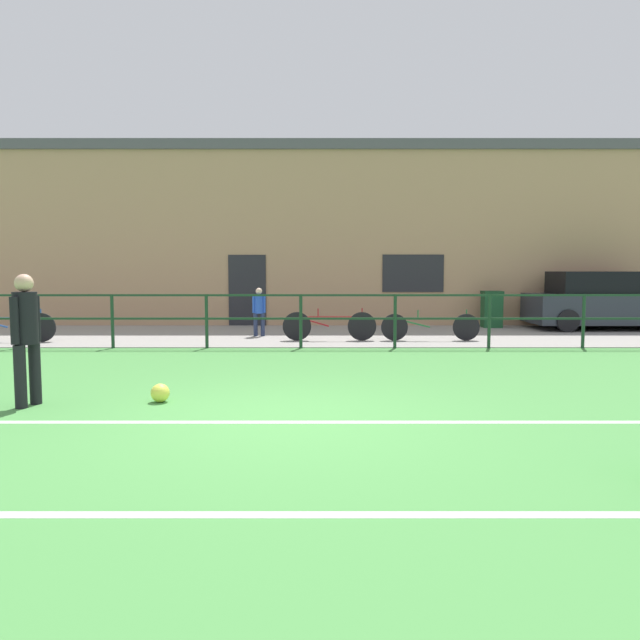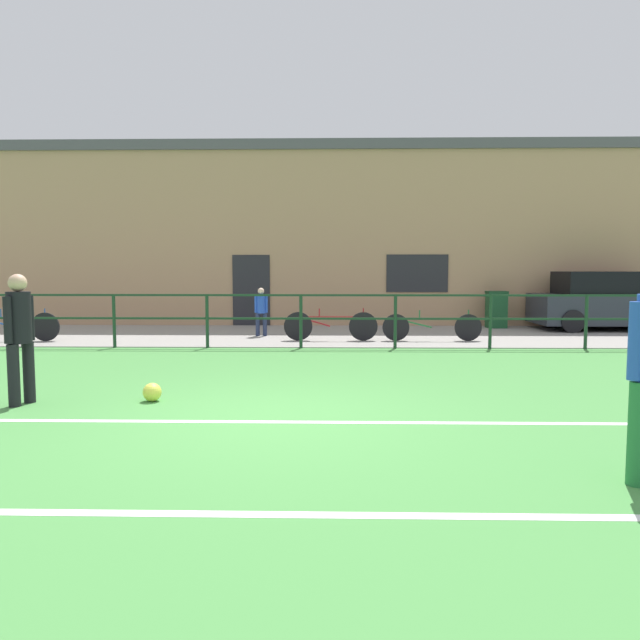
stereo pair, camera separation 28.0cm
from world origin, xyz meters
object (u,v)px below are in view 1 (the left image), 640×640
Objects in this scene: parked_car_red at (602,302)px; trash_bin_0 at (489,309)px; player_goalkeeper at (23,332)px; bicycle_parked_1 at (5,327)px; spectator_child at (257,309)px; bicycle_parked_2 at (428,327)px; bicycle_parked_3 at (327,326)px; soccer_ball_spare at (158,393)px.

trash_bin_0 is (-3.02, 0.45, -0.23)m from parked_car_red.
player_goalkeeper is 7.30m from bicycle_parked_1.
player_goalkeeper is 1.35× the size of spectator_child.
bicycle_parked_1 reaches higher than bicycle_parked_2.
bicycle_parked_1 is at bearing -178.03° from bicycle_parked_3.
trash_bin_0 is at bearing 171.42° from parked_car_red.
bicycle_parked_3 is at bearing -160.43° from parked_car_red.
parked_car_red reaches higher than bicycle_parked_2.
bicycle_parked_1 is at bearing -164.02° from trash_bin_0.
bicycle_parked_1 is (-15.06, -2.99, -0.41)m from parked_car_red.
player_goalkeeper reaches higher than spectator_child.
bicycle_parked_1 is 1.00× the size of bicycle_parked_3.
bicycle_parked_2 is 2.35m from bicycle_parked_3.
spectator_child is 6.81m from trash_bin_0.
soccer_ball_spare is at bearing -109.25° from bicycle_parked_3.
player_goalkeeper is at bearing 69.30° from spectator_child.
trash_bin_0 reaches higher than bicycle_parked_3.
bicycle_parked_3 is at bearing 145.68° from spectator_child.
parked_car_red is at bearing -174.74° from spectator_child.
player_goalkeeper reaches higher than bicycle_parked_1.
bicycle_parked_3 reaches higher than bicycle_parked_2.
player_goalkeeper is 0.74× the size of bicycle_parked_3.
soccer_ball_spare is 7.86m from bicycle_parked_2.
spectator_child is at bearing 151.15° from bicycle_parked_3.
parked_car_red is 4.06× the size of trash_bin_0.
bicycle_parked_2 is at bearing -152.94° from parked_car_red.
player_goalkeeper is 1.55× the size of trash_bin_0.
soccer_ball_spare is 7.99m from bicycle_parked_1.
bicycle_parked_3 is (3.79, 6.60, -0.55)m from player_goalkeeper.
bicycle_parked_1 is at bearing -178.51° from bicycle_parked_2.
spectator_child reaches higher than bicycle_parked_3.
player_goalkeeper is 0.70× the size of bicycle_parked_2.
bicycle_parked_2 is 2.20× the size of trash_bin_0.
parked_car_red is at bearing 11.24° from bicycle_parked_1.
player_goalkeeper is at bearing -172.21° from soccer_ball_spare.
soccer_ball_spare is at bearing 80.62° from spectator_child.
parked_car_red is (9.94, 9.13, 0.66)m from soccer_ball_spare.
player_goalkeeper reaches higher than bicycle_parked_3.
spectator_child is 5.76m from bicycle_parked_1.
player_goalkeeper is 7.83m from spectator_child.
spectator_child is 1.15× the size of trash_bin_0.
spectator_child reaches higher than soccer_ball_spare.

